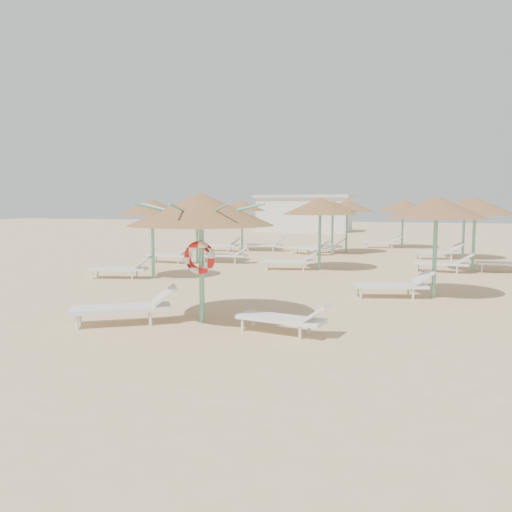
% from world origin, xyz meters
% --- Properties ---
extents(ground, '(120.00, 120.00, 0.00)m').
position_xyz_m(ground, '(0.00, 0.00, 0.00)').
color(ground, '#D8B484').
rests_on(ground, ground).
extents(main_palapa, '(3.03, 3.03, 2.71)m').
position_xyz_m(main_palapa, '(-0.47, 0.29, 2.36)').
color(main_palapa, '#6AB99A').
rests_on(main_palapa, ground).
extents(lounger_main_a, '(2.15, 1.67, 0.78)m').
position_xyz_m(lounger_main_a, '(-1.84, -0.36, 0.37)').
color(lounger_main_a, white).
rests_on(lounger_main_a, ground).
extents(lounger_main_b, '(1.90, 0.85, 0.67)m').
position_xyz_m(lounger_main_b, '(1.47, -0.13, 0.32)').
color(lounger_main_b, white).
rests_on(lounger_main_b, ground).
extents(palapa_field, '(18.54, 18.17, 2.72)m').
position_xyz_m(palapa_field, '(2.36, 11.80, 2.31)').
color(palapa_field, '#6AB99A').
rests_on(palapa_field, ground).
extents(service_hut, '(8.40, 4.40, 3.25)m').
position_xyz_m(service_hut, '(-6.00, 35.00, 1.64)').
color(service_hut, silver).
rests_on(service_hut, ground).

